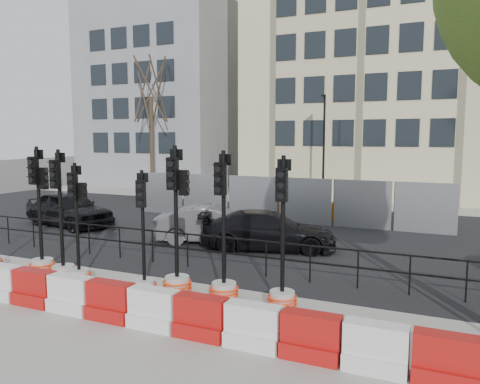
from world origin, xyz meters
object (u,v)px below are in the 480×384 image
at_px(traffic_signal_d, 78,256).
at_px(traffic_signal_h, 282,279).
at_px(car_c, 268,230).
at_px(car_a, 69,209).

bearing_deg(traffic_signal_d, traffic_signal_h, -5.19).
relative_size(traffic_signal_h, car_c, 0.70).
xyz_separation_m(traffic_signal_d, car_c, (3.13, 5.38, -0.09)).
relative_size(car_a, car_c, 0.97).
xyz_separation_m(traffic_signal_d, car_a, (-5.93, 5.83, 0.01)).
relative_size(traffic_signal_d, car_c, 0.65).
bearing_deg(traffic_signal_h, car_a, 150.95).
bearing_deg(traffic_signal_d, car_c, 50.29).
bearing_deg(traffic_signal_h, traffic_signal_d, -178.93).
relative_size(traffic_signal_d, traffic_signal_h, 0.92).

